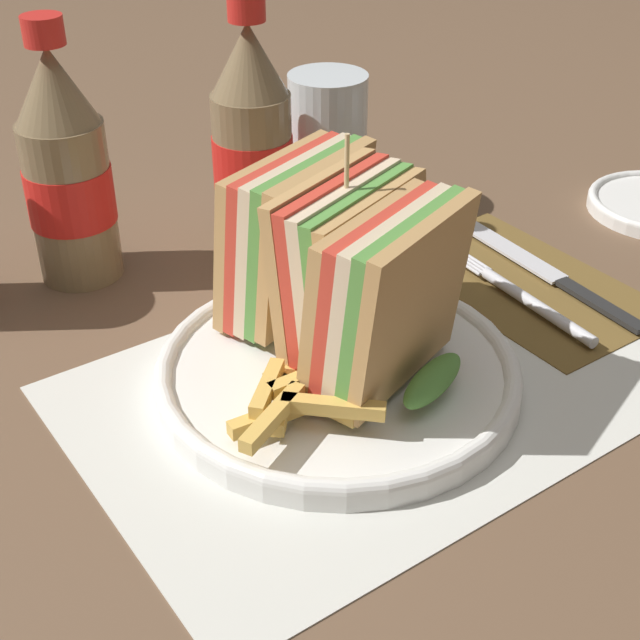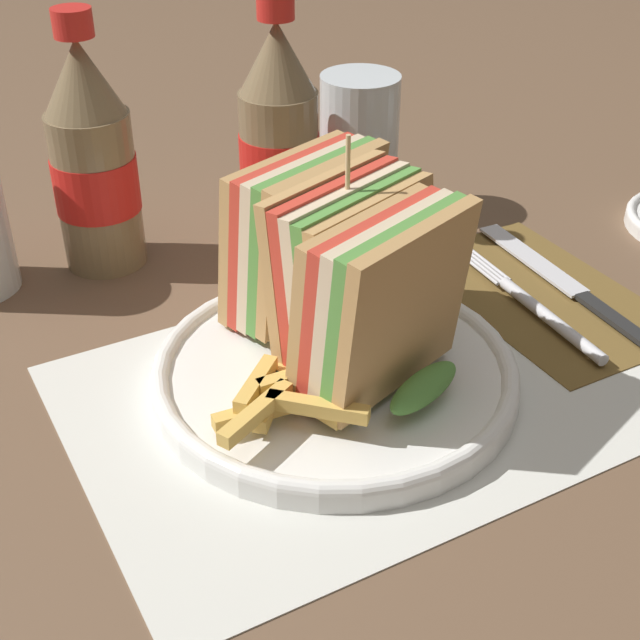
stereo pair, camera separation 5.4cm
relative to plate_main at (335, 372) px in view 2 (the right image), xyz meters
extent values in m
plane|color=brown|center=(-0.02, 0.03, -0.01)|extent=(4.00, 4.00, 0.00)
cube|color=silver|center=(0.02, -0.02, -0.01)|extent=(0.39, 0.27, 0.00)
cylinder|color=white|center=(0.00, 0.00, 0.00)|extent=(0.24, 0.24, 0.01)
torus|color=white|center=(0.00, 0.00, 0.00)|extent=(0.24, 0.24, 0.01)
cube|color=tan|center=(0.02, -0.05, 0.07)|extent=(0.11, 0.06, 0.11)
cube|color=#518E3D|center=(0.02, -0.04, 0.07)|extent=(0.11, 0.06, 0.11)
cube|color=beige|center=(0.01, -0.03, 0.07)|extent=(0.11, 0.06, 0.11)
cube|color=red|center=(0.01, -0.02, 0.06)|extent=(0.11, 0.06, 0.11)
cube|color=tan|center=(0.01, -0.01, 0.06)|extent=(0.11, 0.06, 0.11)
ellipsoid|color=#518E3D|center=(0.03, -0.06, 0.02)|extent=(0.07, 0.04, 0.02)
cube|color=tan|center=(0.02, -0.01, 0.06)|extent=(0.11, 0.06, 0.11)
cube|color=#518E3D|center=(0.02, 0.00, 0.06)|extent=(0.11, 0.06, 0.11)
cube|color=beige|center=(0.02, 0.01, 0.07)|extent=(0.11, 0.06, 0.11)
cube|color=red|center=(0.02, 0.02, 0.07)|extent=(0.11, 0.06, 0.11)
cube|color=tan|center=(0.01, 0.03, 0.07)|extent=(0.11, 0.06, 0.11)
ellipsoid|color=#518E3D|center=(0.03, -0.01, 0.02)|extent=(0.07, 0.04, 0.02)
cube|color=tan|center=(0.02, 0.05, 0.07)|extent=(0.11, 0.06, 0.11)
cube|color=#518E3D|center=(0.02, 0.06, 0.07)|extent=(0.11, 0.06, 0.11)
cube|color=beige|center=(0.01, 0.07, 0.07)|extent=(0.11, 0.06, 0.11)
cube|color=red|center=(0.01, 0.08, 0.06)|extent=(0.11, 0.06, 0.11)
cube|color=tan|center=(0.01, 0.09, 0.06)|extent=(0.11, 0.06, 0.11)
ellipsoid|color=#518E3D|center=(0.03, 0.04, 0.02)|extent=(0.07, 0.04, 0.02)
cylinder|color=tan|center=(0.02, 0.02, 0.08)|extent=(0.00, 0.00, 0.15)
cube|color=gold|center=(-0.06, -0.02, 0.01)|extent=(0.05, 0.05, 0.01)
cube|color=gold|center=(-0.06, -0.03, 0.01)|extent=(0.08, 0.01, 0.01)
cube|color=gold|center=(-0.04, -0.03, 0.01)|extent=(0.03, 0.07, 0.01)
cube|color=gold|center=(-0.06, -0.01, 0.02)|extent=(0.04, 0.04, 0.01)
cube|color=gold|center=(-0.03, -0.02, 0.02)|extent=(0.07, 0.01, 0.01)
cube|color=gold|center=(-0.03, -0.02, 0.02)|extent=(0.02, 0.06, 0.01)
cube|color=gold|center=(-0.04, -0.05, 0.02)|extent=(0.05, 0.05, 0.01)
cube|color=gold|center=(-0.08, -0.04, 0.02)|extent=(0.06, 0.04, 0.01)
cube|color=gold|center=(-0.03, -0.01, 0.02)|extent=(0.01, 0.06, 0.01)
cube|color=brown|center=(0.20, 0.02, -0.01)|extent=(0.13, 0.21, 0.00)
cylinder|color=silver|center=(0.17, -0.02, 0.00)|extent=(0.02, 0.12, 0.01)
cylinder|color=silver|center=(0.17, 0.08, 0.00)|extent=(0.01, 0.08, 0.00)
cylinder|color=silver|center=(0.17, 0.08, 0.00)|extent=(0.01, 0.08, 0.00)
cylinder|color=silver|center=(0.18, 0.08, 0.00)|extent=(0.01, 0.08, 0.00)
cylinder|color=silver|center=(0.18, 0.08, 0.00)|extent=(0.01, 0.08, 0.00)
cube|color=black|center=(0.21, -0.04, 0.00)|extent=(0.02, 0.08, 0.00)
cube|color=silver|center=(0.22, 0.06, 0.00)|extent=(0.03, 0.12, 0.00)
cylinder|color=#7A6647|center=(-0.08, 0.24, 0.05)|extent=(0.06, 0.06, 0.13)
cylinder|color=red|center=(-0.08, 0.24, 0.06)|extent=(0.07, 0.07, 0.04)
cone|color=#7A6647|center=(-0.08, 0.24, 0.14)|extent=(0.06, 0.06, 0.06)
cylinder|color=red|center=(-0.08, 0.24, 0.18)|extent=(0.03, 0.03, 0.02)
cylinder|color=#7A6647|center=(0.07, 0.21, 0.05)|extent=(0.06, 0.06, 0.13)
cylinder|color=red|center=(0.07, 0.21, 0.06)|extent=(0.07, 0.07, 0.04)
cone|color=#7A6647|center=(0.07, 0.21, 0.14)|extent=(0.06, 0.06, 0.06)
cylinder|color=red|center=(0.07, 0.21, 0.18)|extent=(0.03, 0.03, 0.02)
cylinder|color=silver|center=(0.15, 0.22, 0.05)|extent=(0.07, 0.07, 0.12)
cylinder|color=black|center=(0.15, 0.22, 0.01)|extent=(0.06, 0.06, 0.04)
camera|label=1|loc=(-0.28, -0.38, 0.35)|focal=50.00mm
camera|label=2|loc=(-0.24, -0.41, 0.35)|focal=50.00mm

